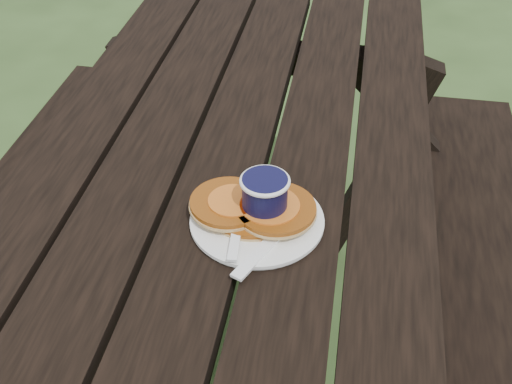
% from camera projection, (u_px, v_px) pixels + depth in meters
% --- Properties ---
extents(picnic_table, '(1.36, 1.80, 0.75)m').
position_uv_depth(picnic_table, '(224.00, 325.00, 1.37)').
color(picnic_table, black).
rests_on(picnic_table, ground).
extents(plate, '(0.24, 0.24, 0.01)m').
position_uv_depth(plate, '(257.00, 221.00, 1.04)').
color(plate, white).
rests_on(plate, picnic_table).
extents(pancake_stack, '(0.21, 0.13, 0.04)m').
position_uv_depth(pancake_stack, '(253.00, 208.00, 1.04)').
color(pancake_stack, '#904710').
rests_on(pancake_stack, plate).
extents(knife, '(0.09, 0.17, 0.00)m').
position_uv_depth(knife, '(269.00, 243.00, 0.99)').
color(knife, white).
rests_on(knife, plate).
extents(fork, '(0.04, 0.16, 0.01)m').
position_uv_depth(fork, '(236.00, 236.00, 1.00)').
color(fork, white).
rests_on(fork, plate).
extents(coffee_cup, '(0.08, 0.08, 0.09)m').
position_uv_depth(coffee_cup, '(265.00, 198.00, 1.02)').
color(coffee_cup, black).
rests_on(coffee_cup, picnic_table).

